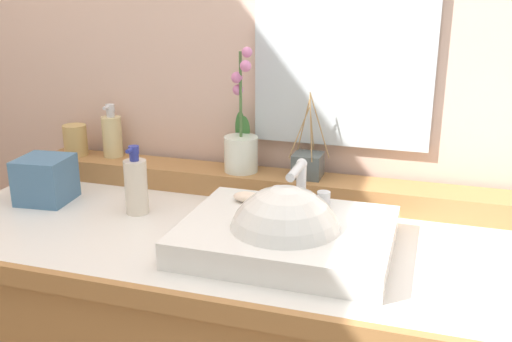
% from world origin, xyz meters
% --- Properties ---
extents(back_ledge, '(1.39, 0.12, 0.06)m').
position_xyz_m(back_ledge, '(0.00, 0.25, 0.86)').
color(back_ledge, '#A26E3E').
rests_on(back_ledge, vanity_cabinet).
extents(sink_basin, '(0.46, 0.36, 0.28)m').
position_xyz_m(sink_basin, '(0.14, -0.08, 0.86)').
color(sink_basin, white).
rests_on(sink_basin, vanity_cabinet).
extents(soap_bar, '(0.07, 0.04, 0.02)m').
position_xyz_m(soap_bar, '(0.02, 0.03, 0.90)').
color(soap_bar, beige).
rests_on(soap_bar, sink_basin).
extents(potted_plant, '(0.09, 0.11, 0.35)m').
position_xyz_m(potted_plant, '(-0.07, 0.26, 0.97)').
color(potted_plant, silver).
rests_on(potted_plant, back_ledge).
extents(soap_dispenser, '(0.06, 0.06, 0.16)m').
position_xyz_m(soap_dispenser, '(-0.49, 0.28, 0.96)').
color(soap_dispenser, '#D2BE86').
rests_on(soap_dispenser, back_ledge).
extents(tumbler_cup, '(0.07, 0.07, 0.09)m').
position_xyz_m(tumbler_cup, '(-0.61, 0.25, 0.94)').
color(tumbler_cup, tan).
rests_on(tumbler_cup, back_ledge).
extents(reed_diffuser, '(0.10, 0.09, 0.23)m').
position_xyz_m(reed_diffuser, '(0.12, 0.26, 0.93)').
color(reed_diffuser, '#4B5454').
rests_on(reed_diffuser, back_ledge).
extents(lotion_bottle, '(0.06, 0.06, 0.18)m').
position_xyz_m(lotion_bottle, '(-0.28, 0.02, 0.91)').
color(lotion_bottle, beige).
rests_on(lotion_bottle, vanity_cabinet).
extents(tissue_box, '(0.14, 0.14, 0.12)m').
position_xyz_m(tissue_box, '(-0.55, 0.03, 0.89)').
color(tissue_box, teal).
rests_on(tissue_box, vanity_cabinet).
extents(mirror, '(0.47, 0.02, 0.64)m').
position_xyz_m(mirror, '(0.19, 0.32, 1.29)').
color(mirror, silver).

